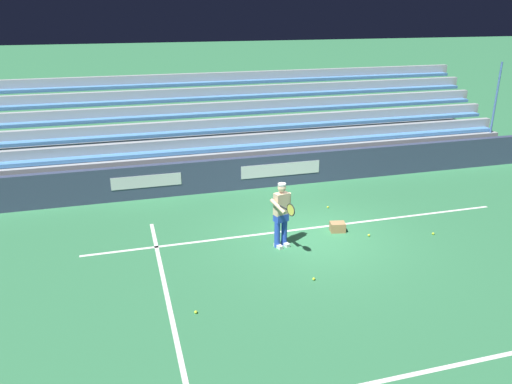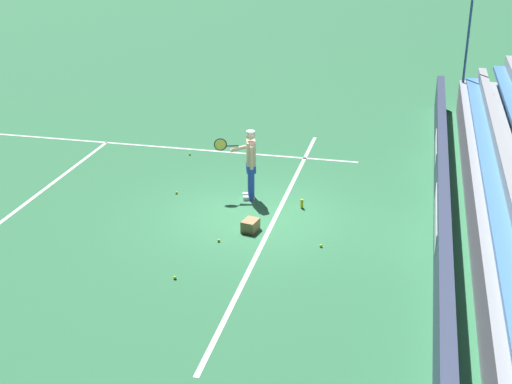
{
  "view_description": "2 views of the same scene",
  "coord_description": "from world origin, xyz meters",
  "px_view_note": "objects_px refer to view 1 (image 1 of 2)",
  "views": [
    {
      "loc": [
        4.8,
        11.31,
        5.81
      ],
      "look_at": [
        1.52,
        -0.23,
        1.35
      ],
      "focal_mm": 35.0,
      "sensor_mm": 36.0,
      "label": 1
    },
    {
      "loc": [
        -14.53,
        -3.44,
        6.85
      ],
      "look_at": [
        -0.12,
        -0.08,
        0.65
      ],
      "focal_mm": 50.0,
      "sensor_mm": 36.0,
      "label": 2
    }
  ],
  "objects_px": {
    "tennis_player": "(282,214)",
    "tennis_ball_toward_net": "(196,312)",
    "tennis_ball_far_left": "(433,234)",
    "ball_box_cardboard": "(338,227)",
    "tennis_ball_far_right": "(369,235)",
    "tennis_ball_on_baseline": "(314,279)",
    "tennis_ball_by_box": "(328,207)",
    "water_bottle": "(276,221)"
  },
  "relations": [
    {
      "from": "ball_box_cardboard",
      "to": "tennis_ball_on_baseline",
      "type": "distance_m",
      "value": 2.79
    },
    {
      "from": "tennis_ball_on_baseline",
      "to": "tennis_ball_by_box",
      "type": "height_order",
      "value": "same"
    },
    {
      "from": "tennis_ball_by_box",
      "to": "water_bottle",
      "type": "xyz_separation_m",
      "value": [
        1.91,
        0.74,
        0.08
      ]
    },
    {
      "from": "tennis_player",
      "to": "tennis_ball_far_left",
      "type": "height_order",
      "value": "tennis_player"
    },
    {
      "from": "tennis_ball_on_baseline",
      "to": "water_bottle",
      "type": "relative_size",
      "value": 0.3
    },
    {
      "from": "tennis_ball_far_left",
      "to": "tennis_ball_on_baseline",
      "type": "bearing_deg",
      "value": 18.58
    },
    {
      "from": "tennis_ball_far_right",
      "to": "tennis_ball_far_left",
      "type": "height_order",
      "value": "same"
    },
    {
      "from": "tennis_ball_toward_net",
      "to": "tennis_ball_by_box",
      "type": "bearing_deg",
      "value": -137.25
    },
    {
      "from": "tennis_player",
      "to": "tennis_ball_by_box",
      "type": "bearing_deg",
      "value": -136.96
    },
    {
      "from": "tennis_ball_far_left",
      "to": "tennis_ball_by_box",
      "type": "height_order",
      "value": "same"
    },
    {
      "from": "tennis_ball_on_baseline",
      "to": "water_bottle",
      "type": "bearing_deg",
      "value": -92.56
    },
    {
      "from": "tennis_ball_toward_net",
      "to": "tennis_player",
      "type": "bearing_deg",
      "value": -137.5
    },
    {
      "from": "tennis_ball_on_baseline",
      "to": "ball_box_cardboard",
      "type": "bearing_deg",
      "value": -125.47
    },
    {
      "from": "tennis_ball_toward_net",
      "to": "tennis_ball_far_right",
      "type": "bearing_deg",
      "value": -155.6
    },
    {
      "from": "ball_box_cardboard",
      "to": "tennis_ball_by_box",
      "type": "xyz_separation_m",
      "value": [
        -0.43,
        -1.63,
        -0.1
      ]
    },
    {
      "from": "tennis_player",
      "to": "tennis_ball_toward_net",
      "type": "distance_m",
      "value": 3.65
    },
    {
      "from": "tennis_ball_toward_net",
      "to": "tennis_ball_far_right",
      "type": "relative_size",
      "value": 1.0
    },
    {
      "from": "ball_box_cardboard",
      "to": "tennis_ball_on_baseline",
      "type": "xyz_separation_m",
      "value": [
        1.62,
        2.27,
        -0.1
      ]
    },
    {
      "from": "tennis_ball_by_box",
      "to": "tennis_ball_toward_net",
      "type": "bearing_deg",
      "value": 42.75
    },
    {
      "from": "tennis_ball_far_left",
      "to": "ball_box_cardboard",
      "type": "bearing_deg",
      "value": -20.8
    },
    {
      "from": "tennis_ball_toward_net",
      "to": "water_bottle",
      "type": "relative_size",
      "value": 0.3
    },
    {
      "from": "water_bottle",
      "to": "tennis_ball_far_right",
      "type": "bearing_deg",
      "value": 146.58
    },
    {
      "from": "ball_box_cardboard",
      "to": "tennis_ball_far_left",
      "type": "bearing_deg",
      "value": 159.2
    },
    {
      "from": "tennis_ball_on_baseline",
      "to": "tennis_ball_far_right",
      "type": "height_order",
      "value": "same"
    },
    {
      "from": "tennis_player",
      "to": "tennis_ball_on_baseline",
      "type": "relative_size",
      "value": 25.98
    },
    {
      "from": "tennis_ball_toward_net",
      "to": "water_bottle",
      "type": "bearing_deg",
      "value": -128.1
    },
    {
      "from": "tennis_ball_on_baseline",
      "to": "tennis_ball_far_right",
      "type": "relative_size",
      "value": 1.0
    },
    {
      "from": "tennis_player",
      "to": "tennis_ball_toward_net",
      "type": "relative_size",
      "value": 25.98
    },
    {
      "from": "tennis_player",
      "to": "water_bottle",
      "type": "distance_m",
      "value": 1.58
    },
    {
      "from": "tennis_player",
      "to": "tennis_ball_toward_net",
      "type": "height_order",
      "value": "tennis_player"
    },
    {
      "from": "tennis_ball_toward_net",
      "to": "ball_box_cardboard",
      "type": "bearing_deg",
      "value": -147.2
    },
    {
      "from": "tennis_ball_far_right",
      "to": "tennis_ball_by_box",
      "type": "xyz_separation_m",
      "value": [
        0.25,
        -2.16,
        0.0
      ]
    },
    {
      "from": "tennis_ball_far_right",
      "to": "tennis_ball_on_baseline",
      "type": "bearing_deg",
      "value": 37.12
    },
    {
      "from": "tennis_ball_on_baseline",
      "to": "tennis_ball_toward_net",
      "type": "bearing_deg",
      "value": 11.49
    },
    {
      "from": "tennis_ball_by_box",
      "to": "water_bottle",
      "type": "height_order",
      "value": "water_bottle"
    },
    {
      "from": "tennis_ball_on_baseline",
      "to": "tennis_ball_far_left",
      "type": "height_order",
      "value": "same"
    },
    {
      "from": "tennis_player",
      "to": "tennis_ball_far_right",
      "type": "height_order",
      "value": "tennis_player"
    },
    {
      "from": "tennis_ball_by_box",
      "to": "water_bottle",
      "type": "bearing_deg",
      "value": 21.09
    },
    {
      "from": "tennis_ball_on_baseline",
      "to": "tennis_ball_far_right",
      "type": "xyz_separation_m",
      "value": [
        -2.3,
        -1.74,
        0.0
      ]
    },
    {
      "from": "ball_box_cardboard",
      "to": "tennis_ball_on_baseline",
      "type": "height_order",
      "value": "ball_box_cardboard"
    },
    {
      "from": "tennis_player",
      "to": "tennis_ball_by_box",
      "type": "height_order",
      "value": "tennis_player"
    },
    {
      "from": "tennis_ball_on_baseline",
      "to": "tennis_player",
      "type": "bearing_deg",
      "value": -84.68
    }
  ]
}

